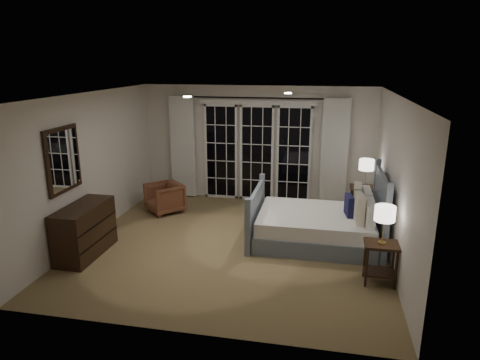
% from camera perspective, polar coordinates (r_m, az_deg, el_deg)
% --- Properties ---
extents(floor, '(5.00, 5.00, 0.00)m').
position_cam_1_polar(floor, '(7.34, -0.90, -8.54)').
color(floor, olive).
rests_on(floor, ground).
extents(ceiling, '(5.00, 5.00, 0.00)m').
position_cam_1_polar(ceiling, '(6.71, -0.99, 11.31)').
color(ceiling, white).
rests_on(ceiling, wall_back).
extents(wall_left, '(0.02, 5.00, 2.50)m').
position_cam_1_polar(wall_left, '(7.82, -19.16, 1.80)').
color(wall_left, silver).
rests_on(wall_left, floor).
extents(wall_right, '(0.02, 5.00, 2.50)m').
position_cam_1_polar(wall_right, '(6.86, 19.93, -0.16)').
color(wall_right, silver).
rests_on(wall_right, floor).
extents(wall_back, '(5.00, 0.02, 2.50)m').
position_cam_1_polar(wall_back, '(9.32, 2.30, 4.80)').
color(wall_back, silver).
rests_on(wall_back, floor).
extents(wall_front, '(5.00, 0.02, 2.50)m').
position_cam_1_polar(wall_front, '(4.63, -7.50, -6.87)').
color(wall_front, silver).
rests_on(wall_front, floor).
extents(french_doors, '(2.50, 0.04, 2.20)m').
position_cam_1_polar(french_doors, '(9.31, 2.25, 3.79)').
color(french_doors, black).
rests_on(french_doors, wall_back).
extents(curtain_rod, '(3.50, 0.03, 0.03)m').
position_cam_1_polar(curtain_rod, '(9.08, 2.27, 10.89)').
color(curtain_rod, black).
rests_on(curtain_rod, wall_back).
extents(curtain_left, '(0.55, 0.10, 2.25)m').
position_cam_1_polar(curtain_left, '(9.61, -7.61, 4.41)').
color(curtain_left, silver).
rests_on(curtain_left, curtain_rod).
extents(curtain_right, '(0.55, 0.10, 2.25)m').
position_cam_1_polar(curtain_right, '(9.12, 12.49, 3.55)').
color(curtain_right, silver).
rests_on(curtain_right, curtain_rod).
extents(downlight_a, '(0.12, 0.12, 0.01)m').
position_cam_1_polar(downlight_a, '(7.18, 6.42, 11.43)').
color(downlight_a, white).
rests_on(downlight_a, ceiling).
extents(downlight_b, '(0.12, 0.12, 0.01)m').
position_cam_1_polar(downlight_b, '(6.48, -7.04, 10.95)').
color(downlight_b, white).
rests_on(downlight_b, ceiling).
extents(bed, '(2.13, 1.52, 1.24)m').
position_cam_1_polar(bed, '(7.43, 10.54, -5.86)').
color(bed, slate).
rests_on(bed, floor).
extents(nightstand_left, '(0.46, 0.37, 0.60)m').
position_cam_1_polar(nightstand_left, '(6.30, 18.25, -9.75)').
color(nightstand_left, '#311B10').
rests_on(nightstand_left, floor).
extents(nightstand_right, '(0.53, 0.43, 0.69)m').
position_cam_1_polar(nightstand_right, '(8.50, 16.17, -2.42)').
color(nightstand_right, '#311B10').
rests_on(nightstand_right, floor).
extents(lamp_left, '(0.28, 0.28, 0.54)m').
position_cam_1_polar(lamp_left, '(6.07, 18.76, -4.32)').
color(lamp_left, '#AE8F45').
rests_on(lamp_left, nightstand_left).
extents(lamp_right, '(0.28, 0.28, 0.54)m').
position_cam_1_polar(lamp_right, '(8.32, 16.52, 1.91)').
color(lamp_right, '#AE8F45').
rests_on(lamp_right, nightstand_right).
extents(armchair, '(0.92, 0.93, 0.60)m').
position_cam_1_polar(armchair, '(8.86, -10.04, -2.36)').
color(armchair, brown).
rests_on(armchair, floor).
extents(dresser, '(0.50, 1.17, 0.83)m').
position_cam_1_polar(dresser, '(7.25, -20.00, -6.32)').
color(dresser, '#311B10').
rests_on(dresser, floor).
extents(mirror, '(0.05, 0.85, 1.00)m').
position_cam_1_polar(mirror, '(7.05, -22.51, 2.50)').
color(mirror, '#311B10').
rests_on(mirror, wall_left).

